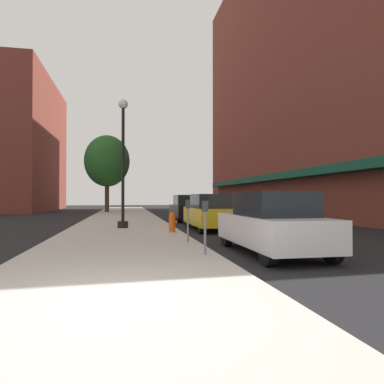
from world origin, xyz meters
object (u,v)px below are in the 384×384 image
(parking_meter_near, at_px, (205,221))
(fire_hydrant, at_px, (172,222))
(car_white, at_px, (272,224))
(parking_meter_far, at_px, (188,215))
(tree_near, at_px, (107,161))
(lamppost, at_px, (123,160))
(car_black, at_px, (187,208))
(car_yellow, at_px, (210,213))

(parking_meter_near, bearing_deg, fire_hydrant, 90.73)
(fire_hydrant, height_order, car_white, car_white)
(parking_meter_far, distance_m, car_white, 2.74)
(tree_near, bearing_deg, fire_hydrant, -79.90)
(lamppost, height_order, parking_meter_near, lamppost)
(car_black, bearing_deg, fire_hydrant, -104.63)
(lamppost, height_order, car_white, lamppost)
(parking_meter_near, xyz_separation_m, tree_near, (-3.66, 25.73, 4.00))
(lamppost, bearing_deg, parking_meter_near, -75.63)
(car_white, bearing_deg, parking_meter_near, -164.11)
(parking_meter_near, bearing_deg, car_black, 81.78)
(car_white, bearing_deg, parking_meter_far, 137.58)
(parking_meter_far, height_order, car_white, car_white)
(parking_meter_near, relative_size, car_white, 0.30)
(tree_near, distance_m, car_black, 14.07)
(parking_meter_far, bearing_deg, car_black, 80.04)
(parking_meter_near, height_order, car_white, car_white)
(lamppost, relative_size, parking_meter_near, 4.50)
(car_yellow, bearing_deg, car_black, 89.16)
(parking_meter_far, xyz_separation_m, car_black, (1.95, 11.11, -0.14))
(lamppost, bearing_deg, fire_hydrant, -50.15)
(car_yellow, bearing_deg, fire_hydrant, -139.14)
(parking_meter_far, xyz_separation_m, car_yellow, (1.95, 4.99, -0.14))
(parking_meter_far, xyz_separation_m, tree_near, (-3.66, 23.33, 4.00))
(parking_meter_far, bearing_deg, tree_near, 98.91)
(fire_hydrant, height_order, parking_meter_near, parking_meter_near)
(tree_near, bearing_deg, car_white, -77.48)
(parking_meter_far, bearing_deg, parking_meter_near, -90.00)
(lamppost, distance_m, parking_meter_near, 8.50)
(lamppost, bearing_deg, parking_meter_far, -69.85)
(lamppost, relative_size, tree_near, 0.81)
(lamppost, distance_m, parking_meter_far, 6.32)
(parking_meter_near, relative_size, tree_near, 0.18)
(car_yellow, height_order, car_black, same)
(fire_hydrant, height_order, parking_meter_far, parking_meter_far)
(fire_hydrant, distance_m, car_white, 5.50)
(parking_meter_near, height_order, parking_meter_far, same)
(lamppost, height_order, car_black, lamppost)
(car_yellow, distance_m, car_black, 6.11)
(car_white, xyz_separation_m, car_yellow, (0.00, 6.91, 0.00))
(parking_meter_far, height_order, tree_near, tree_near)
(parking_meter_near, xyz_separation_m, parking_meter_far, (0.00, 2.40, 0.00))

